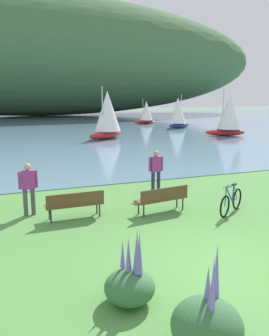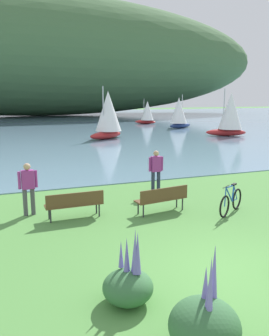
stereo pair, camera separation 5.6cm
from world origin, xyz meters
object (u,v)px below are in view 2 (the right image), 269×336
park_bench_near_camera (162,198)px  bicycle_leaning_near_bench (231,202)px  person_at_shoreline (156,169)px  person_on_the_grass (28,186)px  sailboat_nearest_to_shore (179,112)px  sailboat_mid_bay (230,114)px  park_bench_further_along (75,203)px  sailboat_toward_hillside (147,112)px  sailboat_far_off (108,114)px

park_bench_near_camera → bicycle_leaning_near_bench: bicycle_leaning_near_bench is taller
person_at_shoreline → person_on_the_grass: 4.99m
sailboat_nearest_to_shore → sailboat_mid_bay: 9.23m
person_on_the_grass → sailboat_nearest_to_shore: size_ratio=0.44×
park_bench_further_along → sailboat_nearest_to_shore: size_ratio=0.46×
sailboat_toward_hillside → sailboat_far_off: (-9.82, -14.65, 0.57)m
park_bench_further_along → sailboat_toward_hillside: (16.69, 34.48, 1.11)m
park_bench_further_along → sailboat_mid_bay: 25.64m
sailboat_far_off → sailboat_nearest_to_shore: bearing=33.7°
park_bench_near_camera → bicycle_leaning_near_bench: (2.10, -0.83, -0.12)m
person_at_shoreline → sailboat_far_off: (3.28, 17.98, 1.22)m
sailboat_nearest_to_shore → person_at_shoreline: bearing=-119.2°
bicycle_leaning_near_bench → sailboat_far_off: bearing=84.7°
park_bench_near_camera → bicycle_leaning_near_bench: 2.26m
sailboat_mid_bay → sailboat_far_off: bearing=170.2°
person_at_shoreline → sailboat_mid_bay: bearing=47.4°
person_on_the_grass → bicycle_leaning_near_bench: bearing=-18.9°
person_at_shoreline → person_on_the_grass: same height
person_on_the_grass → sailboat_toward_hillside: bearing=61.8°
park_bench_near_camera → person_on_the_grass: bearing=162.5°
park_bench_further_along → sailboat_far_off: (6.87, 19.84, 1.68)m
person_at_shoreline → sailboat_far_off: sailboat_far_off is taller
park_bench_near_camera → sailboat_nearest_to_shore: (14.89, 27.49, 1.37)m
bicycle_leaning_near_bench → sailboat_nearest_to_shore: (12.79, 28.32, 1.49)m
sailboat_nearest_to_shore → bicycle_leaning_near_bench: bearing=-114.3°
park_bench_near_camera → sailboat_far_off: (4.06, 20.26, 1.68)m
park_bench_near_camera → sailboat_mid_bay: 24.04m
park_bench_near_camera → bicycle_leaning_near_bench: size_ratio=1.22×
park_bench_near_camera → sailboat_nearest_to_shore: bearing=61.6°
park_bench_near_camera → person_on_the_grass: size_ratio=1.08×
sailboat_nearest_to_shore → sailboat_far_off: (-10.83, -7.23, 0.31)m
park_bench_further_along → sailboat_nearest_to_shore: bearing=56.8°
sailboat_far_off → park_bench_further_along: bearing=-109.1°
sailboat_nearest_to_shore → sailboat_toward_hillside: bearing=97.7°
park_bench_near_camera → person_on_the_grass: (-4.12, 1.29, 0.46)m
park_bench_further_along → person_on_the_grass: person_on_the_grass is taller
sailboat_nearest_to_shore → sailboat_toward_hillside: sailboat_nearest_to_shore is taller
park_bench_near_camera → sailboat_nearest_to_shore: 31.29m
person_on_the_grass → sailboat_nearest_to_shore: 32.38m
park_bench_near_camera → sailboat_toward_hillside: 37.58m
bicycle_leaning_near_bench → park_bench_near_camera: bearing=158.4°
sailboat_mid_bay → sailboat_nearest_to_shore: bearing=93.9°
sailboat_far_off → person_on_the_grass: bearing=-113.3°
person_at_shoreline → sailboat_mid_bay: sailboat_mid_bay is taller
bicycle_leaning_near_bench → person_on_the_grass: size_ratio=0.89×
park_bench_further_along → sailboat_mid_bay: sailboat_mid_bay is taller
sailboat_far_off → park_bench_near_camera: bearing=-101.3°
sailboat_mid_bay → sailboat_toward_hillside: bearing=95.6°
bicycle_leaning_near_bench → person_at_shoreline: size_ratio=0.89×
bicycle_leaning_near_bench → sailboat_toward_hillside: sailboat_toward_hillside is taller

